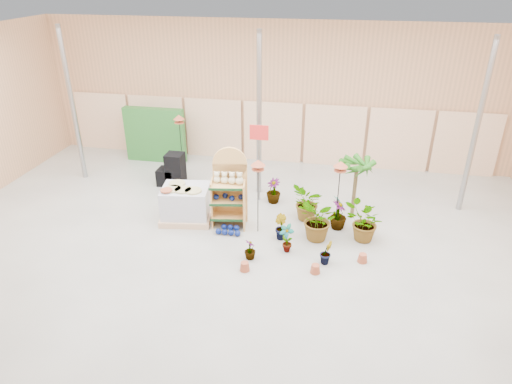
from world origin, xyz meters
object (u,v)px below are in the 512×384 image
at_px(bird_table_front, 258,165).
at_px(pallet_stack, 186,204).
at_px(display_shelf, 230,190).
at_px(potted_plant_2, 319,220).

bearing_deg(bird_table_front, pallet_stack, 172.51).
relative_size(display_shelf, pallet_stack, 1.44).
distance_m(pallet_stack, potted_plant_2, 3.42).
xyz_separation_m(display_shelf, bird_table_front, (0.77, -0.29, 0.85)).
bearing_deg(bird_table_front, display_shelf, 159.66).
distance_m(bird_table_front, potted_plant_2, 1.94).
height_order(display_shelf, pallet_stack, display_shelf).
height_order(pallet_stack, bird_table_front, bird_table_front).
bearing_deg(display_shelf, bird_table_front, -29.61).
distance_m(display_shelf, potted_plant_2, 2.32).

